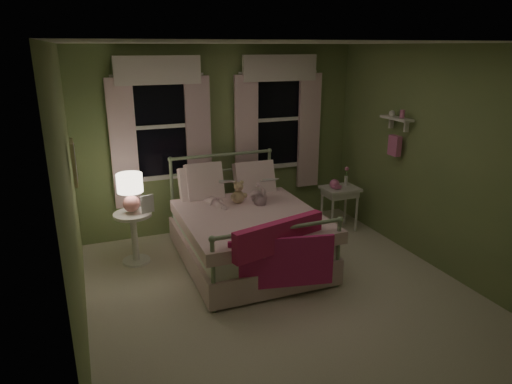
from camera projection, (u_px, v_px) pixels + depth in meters
name	position (u px, v px, depth m)	size (l,w,h in m)	color
room_shell	(283.00, 178.00, 4.60)	(4.20, 4.20, 4.20)	silver
bed	(246.00, 232.00, 5.64)	(1.58, 2.04, 1.18)	white
pink_throw	(280.00, 247.00, 4.67)	(1.09, 0.39, 0.71)	#D42967
child_left	(213.00, 183.00, 5.76)	(0.26, 0.17, 0.71)	#F7D1DD
child_right	(254.00, 176.00, 5.94)	(0.37, 0.29, 0.76)	#F7D1DD
book_left	(219.00, 185.00, 5.52)	(0.20, 0.27, 0.03)	beige
book_right	(262.00, 184.00, 5.73)	(0.20, 0.27, 0.02)	beige
teddy_bear	(238.00, 194.00, 5.75)	(0.22, 0.18, 0.30)	tan
nightstand_left	(134.00, 231.00, 5.57)	(0.46, 0.46, 0.65)	white
table_lamp	(130.00, 189.00, 5.41)	(0.30, 0.30, 0.47)	#DB8381
book_nightstand	(142.00, 213.00, 5.46)	(0.16, 0.22, 0.02)	beige
nightstand_right	(340.00, 194.00, 6.53)	(0.50, 0.40, 0.64)	white
pink_toy	(335.00, 184.00, 6.44)	(0.14, 0.18, 0.14)	pink
bud_vase	(346.00, 176.00, 6.54)	(0.06, 0.06, 0.28)	white
window_left	(161.00, 122.00, 6.01)	(1.34, 0.13, 1.96)	black
window_right	(278.00, 115.00, 6.60)	(1.34, 0.13, 1.96)	black
wall_shelf	(396.00, 132.00, 5.82)	(0.15, 0.50, 0.60)	white
framed_picture	(74.00, 163.00, 4.40)	(0.03, 0.32, 0.42)	beige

